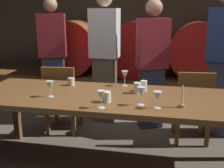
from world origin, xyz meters
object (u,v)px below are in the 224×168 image
Objects in this scene: chair_left at (62,96)px; cup_far_left at (71,82)px; cup_center_right at (137,88)px; cup_far_right at (144,86)px; candle_center at (182,101)px; dining_table at (113,102)px; chair_right at (193,104)px; wine_glass_far_left at (50,86)px; guest_far_left at (53,57)px; guest_far_right at (221,62)px; wine_glass_left at (101,96)px; wine_glass_center_left at (125,75)px; wine_glass_center_right at (141,92)px; guest_center_right at (152,64)px; wine_barrel_center at (135,48)px; cup_center_left at (107,97)px; wine_barrel_right at (198,50)px; wine_glass_right at (158,96)px; guest_center_left at (105,57)px; wine_barrel_left at (75,47)px.

chair_left reaches higher than cup_far_left.
cup_far_right is (0.05, 0.09, -0.00)m from cup_center_right.
candle_center is 1.93× the size of cup_far_right.
chair_right reaches higher than dining_table.
wine_glass_far_left is (-1.19, 0.06, 0.05)m from candle_center.
guest_far_right is at bearing 157.63° from guest_far_left.
chair_left is 0.80m from guest_far_left.
wine_glass_left is 0.72m from wine_glass_center_left.
cup_far_left is at bearing 157.10° from candle_center.
wine_glass_center_right is at bearing -36.19° from dining_table.
guest_center_right is at bearing 84.95° from cup_center_right.
guest_center_right is 15.67× the size of cup_center_right.
cup_center_right is (0.73, -0.15, 0.01)m from cup_far_left.
candle_center is (1.76, -1.47, -0.06)m from guest_far_left.
wine_glass_center_left is (0.10, -1.71, -0.05)m from wine_barrel_center.
guest_far_left is 11.26× the size of wine_glass_far_left.
guest_far_left is 17.81× the size of cup_center_left.
wine_barrel_right reaches higher than candle_center.
wine_glass_far_left is 0.57m from wine_glass_left.
chair_right is 10.87× the size of cup_far_left.
wine_glass_far_left is at bearing 46.52° from guest_far_right.
guest_far_left is at bearing 139.80° from cup_center_right.
guest_center_right reaches higher than wine_glass_far_left.
cup_center_left is (-1.15, -1.20, -0.13)m from guest_far_right.
cup_center_right is at bearing 118.19° from wine_glass_right.
guest_center_left is (-1.30, -0.92, 0.00)m from wine_barrel_right.
guest_far_left reaches higher than guest_center_right.
guest_far_left is at bearing -63.76° from chair_left.
dining_table is at bearing 85.72° from wine_glass_left.
cup_far_right is (-0.15, 0.48, -0.05)m from wine_glass_right.
cup_far_right is (1.35, -1.87, -0.12)m from wine_barrel_left.
chair_left is 8.26× the size of cup_center_right.
dining_table is (0.04, -2.08, -0.24)m from wine_barrel_center.
wine_glass_far_left is at bearing -140.37° from wine_glass_center_left.
cup_far_right is at bearing -4.60° from cup_far_left.
guest_center_right is at bearing 95.25° from wine_glass_right.
wine_glass_right is at bearing -31.28° from dining_table.
wine_barrel_center is 4.44× the size of candle_center.
guest_far_left reaches higher than candle_center.
chair_right is at bearing 177.30° from chair_left.
wine_glass_center_left is (-0.91, -1.71, -0.05)m from wine_barrel_right.
wine_glass_right is (0.14, -0.05, -0.01)m from wine_glass_center_right.
cup_center_left is (0.49, -0.47, 0.01)m from cup_far_left.
cup_far_right is (0.78, -0.06, 0.01)m from cup_far_left.
cup_far_right is at bearing 61.90° from wine_glass_left.
guest_far_right is (1.14, 1.01, 0.24)m from dining_table.
guest_center_right is at bearing -35.98° from wine_barrel_left.
wine_glass_left is at bearing 45.79° from chair_right.
guest_center_right reaches higher than candle_center.
wine_glass_right is (-0.20, -0.06, 0.05)m from candle_center.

